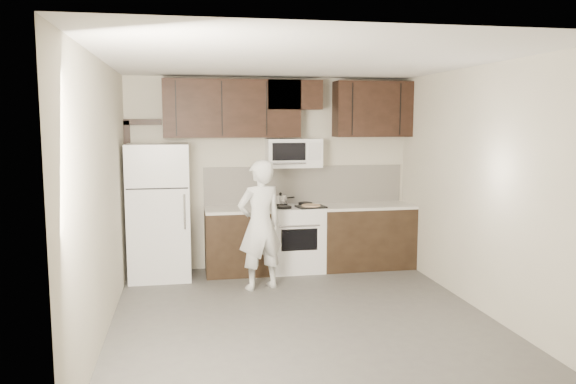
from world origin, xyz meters
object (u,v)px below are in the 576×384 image
object	(u,v)px
microwave	(294,153)
person	(260,225)
stove	(295,238)
refrigerator	(159,212)

from	to	relation	value
microwave	person	size ratio (longest dim) A/B	0.47
stove	person	distance (m)	1.04
microwave	refrigerator	distance (m)	2.00
microwave	refrigerator	bearing A→B (deg)	-174.85
refrigerator	microwave	bearing A→B (deg)	5.15
stove	microwave	size ratio (longest dim) A/B	1.24
person	refrigerator	bearing A→B (deg)	-48.60
microwave	person	bearing A→B (deg)	-123.69
stove	refrigerator	bearing A→B (deg)	-178.49
refrigerator	stove	bearing A→B (deg)	1.51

